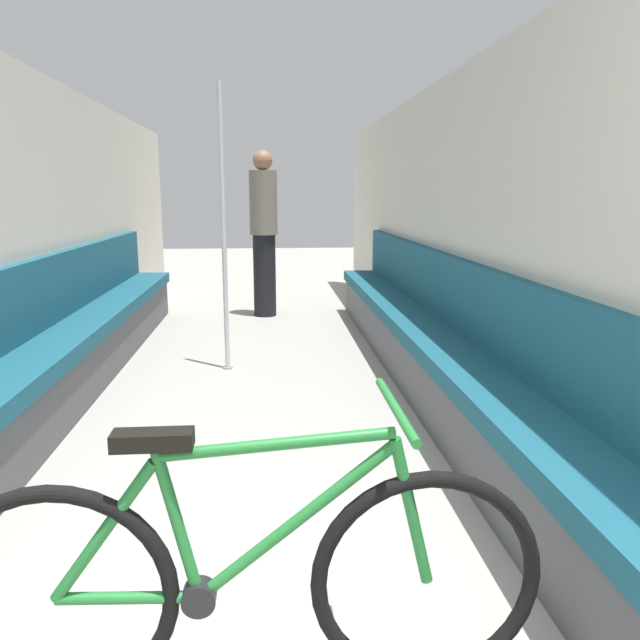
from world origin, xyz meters
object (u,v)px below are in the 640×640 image
Objects in this scene: bench_seat_row_right at (431,348)px; bicycle at (244,580)px; bench_seat_row_left at (61,355)px; grab_pole_near at (224,235)px; passenger_standing at (264,232)px.

bench_seat_row_right is 2.78m from bicycle.
bench_seat_row_left is 1.44m from grab_pole_near.
bicycle is (1.27, -2.53, 0.03)m from bench_seat_row_left.
bench_seat_row_left and bench_seat_row_right have the same top height.
passenger_standing is at bearing 111.67° from bench_seat_row_right.
grab_pole_near is 2.15m from passenger_standing.
bench_seat_row_right reaches higher than bicycle.
bicycle is 5.42m from passenger_standing.
bicycle is (-1.16, -2.53, 0.03)m from bench_seat_row_right.
bench_seat_row_right is at bearing 0.00° from bench_seat_row_left.
grab_pole_near is 1.19× the size of passenger_standing.
passenger_standing reaches higher than bench_seat_row_left.
passenger_standing is (0.03, 5.38, 0.59)m from bicycle.
bench_seat_row_left is 3.43× the size of passenger_standing.
grab_pole_near is (-1.42, 0.72, 0.72)m from bench_seat_row_right.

